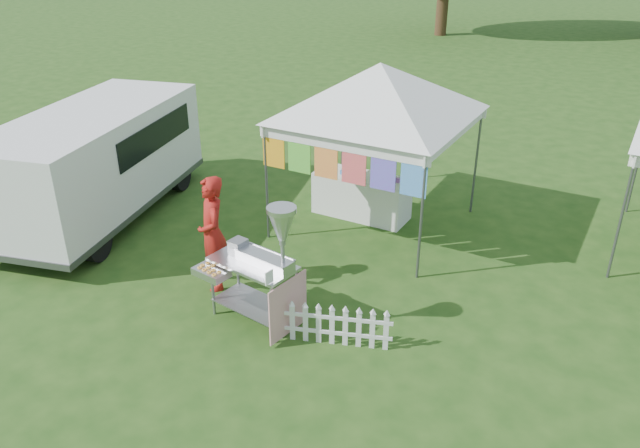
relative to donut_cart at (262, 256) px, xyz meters
The scene contains 7 objects.
ground 1.13m from the donut_cart, 99.64° to the left, with size 120.00×120.00×0.00m, color #1F4313.
canopy_main 4.13m from the donut_cart, 90.49° to the left, with size 4.24×4.24×3.45m.
donut_cart is the anchor object (origin of this frame).
vendor 1.36m from the donut_cart, 158.14° to the left, with size 0.66×0.43×1.81m, color #9F1813.
cargo_van 5.00m from the donut_cart, 161.59° to the left, with size 3.15×5.25×2.04m.
picket_fence 1.32m from the donut_cart, ahead, with size 1.54×0.56×0.56m.
display_table 3.99m from the donut_cart, 95.99° to the left, with size 1.80×0.70×0.82m, color white.
Camera 1 is at (4.28, -6.14, 5.18)m, focal length 35.00 mm.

